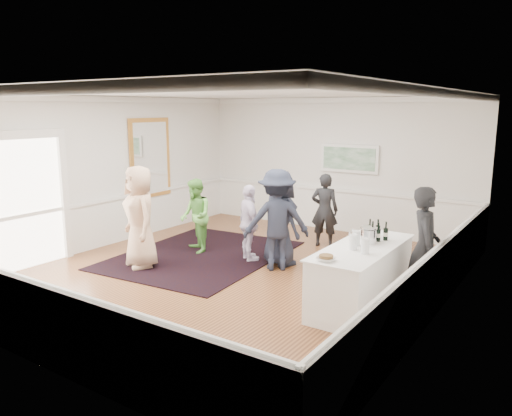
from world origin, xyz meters
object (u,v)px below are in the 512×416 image
Objects in this scene: guest_dark_a at (277,220)px; ice_bucket at (369,236)px; guest_dark_b at (325,210)px; guest_navy at (280,218)px; nut_bowl at (326,258)px; guest_lilac at (249,223)px; bartender at (425,247)px; guest_green at (196,216)px; guest_tan at (140,217)px; serving_table at (361,276)px.

guest_dark_a reaches higher than ice_bucket.
guest_dark_b is 1.66m from guest_navy.
guest_dark_a is 7.30× the size of nut_bowl.
guest_lilac is 1.92m from guest_dark_b.
guest_dark_b is at bearing 29.63° from bartender.
guest_navy is 6.94× the size of ice_bucket.
bartender is at bearing 32.94° from guest_green.
bartender is at bearing 59.15° from nut_bowl.
guest_tan is 7.49× the size of nut_bowl.
guest_tan is 2.54m from guest_dark_a.
guest_lilac is at bearing 41.96° from guest_green.
guest_dark_a is (2.18, 1.30, -0.02)m from guest_tan.
guest_tan is at bearing 81.89° from guest_lilac.
guest_lilac is at bearing -50.60° from guest_dark_a.
guest_green is at bearing 171.70° from ice_bucket.
serving_table is at bearing -161.98° from guest_lilac.
nut_bowl is (-0.90, -1.50, 0.05)m from bartender.
guest_tan is at bearing -63.19° from guest_green.
serving_table is 1.49× the size of guest_green.
guest_lilac reaches higher than ice_bucket.
serving_table is 1.26× the size of bartender.
guest_tan is 1.35m from guest_green.
bartender is at bearing 23.15° from ice_bucket.
bartender is 1.75m from nut_bowl.
guest_tan reaches higher than nut_bowl.
nut_bowl is (4.02, -0.43, 0.00)m from guest_tan.
serving_table is 1.04m from bartender.
serving_table is at bearing 119.45° from guest_dark_a.
bartender is at bearing 124.75° from guest_dark_b.
guest_green is at bearing 105.10° from guest_tan.
guest_lilac is 2.80m from ice_bucket.
bartender is 4.72m from guest_green.
guest_navy is (2.10, 1.57, -0.06)m from guest_tan.
guest_dark_b is 3.16m from ice_bucket.
bartender is (0.75, 0.55, 0.44)m from serving_table.
guest_navy reaches higher than serving_table.
guest_dark_a is at bearing 164.26° from ice_bucket.
guest_dark_a is at bearing 131.19° from guest_navy.
guest_tan is at bearing -8.05° from guest_dark_a.
guest_navy reaches higher than guest_green.
bartender is 7.10× the size of nut_bowl.
guest_tan is at bearing -169.85° from ice_bucket.
ice_bucket is (4.16, 0.74, 0.08)m from guest_tan.
serving_table is 8.79× the size of ice_bucket.
guest_tan reaches higher than guest_green.
guest_green is 1.02× the size of guest_lilac.
guest_tan is 1.03× the size of guest_dark_a.
guest_dark_b reaches higher than nut_bowl.
guest_navy is (0.63, 0.12, 0.15)m from guest_lilac.
guest_dark_b reaches higher than ice_bucket.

